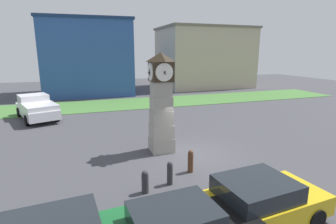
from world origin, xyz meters
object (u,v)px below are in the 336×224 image
object	(u,v)px
clock_tower	(161,104)
bollard_near_tower	(145,182)
car_by_building	(261,200)
pickup_truck	(37,108)
bollard_far_row	(191,161)
bollard_mid_row	(170,173)

from	to	relation	value
clock_tower	bollard_near_tower	xyz separation A→B (m)	(-1.87, -3.96, -2.11)
car_by_building	clock_tower	bearing A→B (deg)	99.56
bollard_near_tower	pickup_truck	bearing A→B (deg)	111.86
clock_tower	car_by_building	world-z (taller)	clock_tower
bollard_far_row	pickup_truck	xyz separation A→B (m)	(-7.82, 12.59, 0.41)
bollard_far_row	bollard_near_tower	bearing A→B (deg)	-155.02
clock_tower	bollard_mid_row	bearing A→B (deg)	-101.85
car_by_building	bollard_mid_row	bearing A→B (deg)	121.23
clock_tower	bollard_mid_row	distance (m)	4.26
bollard_near_tower	bollard_mid_row	world-z (taller)	bollard_mid_row
car_by_building	pickup_truck	world-z (taller)	pickup_truck
bollard_near_tower	pickup_truck	distance (m)	14.74
bollard_mid_row	car_by_building	size ratio (longest dim) A/B	0.24
bollard_near_tower	car_by_building	xyz separation A→B (m)	(3.01, -2.83, 0.29)
bollard_mid_row	bollard_near_tower	bearing A→B (deg)	-163.77
car_by_building	pickup_truck	size ratio (longest dim) A/B	0.71
bollard_mid_row	bollard_far_row	world-z (taller)	bollard_far_row
clock_tower	car_by_building	distance (m)	7.12
car_by_building	bollard_near_tower	bearing A→B (deg)	136.79
bollard_far_row	pickup_truck	world-z (taller)	pickup_truck
bollard_near_tower	bollard_far_row	xyz separation A→B (m)	(2.33, 1.09, 0.07)
clock_tower	bollard_mid_row	world-z (taller)	clock_tower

